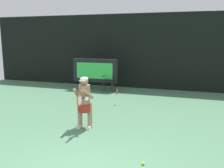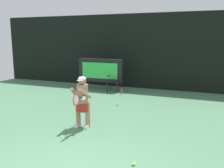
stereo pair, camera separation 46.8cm
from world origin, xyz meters
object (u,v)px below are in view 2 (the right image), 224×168
water_bottle (121,91)px  tennis_player (82,100)px  umpire_chair (114,78)px  tennis_racket (77,99)px  tennis_ball_spare (134,164)px  scoreboard (100,70)px  tennis_ball_loose (117,105)px

water_bottle → tennis_player: 4.38m
umpire_chair → water_bottle: 0.79m
tennis_racket → tennis_ball_spare: size_ratio=8.85×
tennis_player → tennis_ball_spare: bearing=-38.3°
water_bottle → tennis_racket: bearing=-84.2°
scoreboard → tennis_racket: scoreboard is taller
tennis_player → tennis_ball_spare: tennis_player is taller
tennis_racket → tennis_ball_loose: bearing=87.0°
water_bottle → tennis_ball_spare: (2.31, -5.85, -0.09)m
tennis_racket → tennis_ball_loose: 3.10m
scoreboard → tennis_ball_loose: scoreboard is taller
tennis_player → tennis_racket: (0.12, -0.53, 0.16)m
tennis_ball_spare → tennis_racket: bearing=151.0°
scoreboard → tennis_ball_spare: (3.55, -6.31, -0.91)m
tennis_racket → tennis_ball_spare: (1.82, -1.01, -0.90)m
tennis_ball_loose → tennis_ball_spare: size_ratio=1.00×
tennis_player → tennis_racket: tennis_player is taller
umpire_chair → tennis_racket: (0.98, -5.21, 0.32)m
umpire_chair → tennis_player: 4.77m
tennis_racket → tennis_ball_spare: tennis_racket is taller
umpire_chair → tennis_ball_spare: 6.85m
tennis_player → scoreboard: bearing=108.6°
tennis_player → tennis_ball_loose: size_ratio=21.18×
tennis_ball_loose → umpire_chair: bearing=113.6°
scoreboard → tennis_player: size_ratio=1.53×
tennis_player → tennis_racket: bearing=-77.0°
scoreboard → umpire_chair: 0.82m
tennis_ball_spare → umpire_chair: bearing=114.3°
umpire_chair → tennis_ball_loose: 2.52m
scoreboard → water_bottle: (1.23, -0.46, -0.82)m
tennis_racket → umpire_chair: bearing=97.7°
tennis_ball_spare → tennis_player: bearing=141.7°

